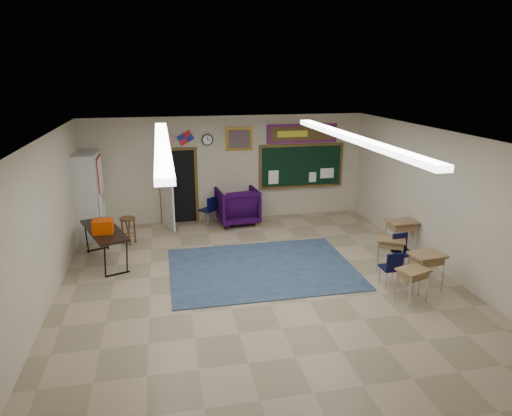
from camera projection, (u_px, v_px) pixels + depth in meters
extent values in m
plane|color=tan|center=(261.00, 285.00, 9.26)|extent=(9.00, 9.00, 0.00)
cube|color=beige|center=(227.00, 169.00, 13.05)|extent=(8.00, 0.04, 3.00)
cube|color=beige|center=(357.00, 346.00, 4.61)|extent=(8.00, 0.04, 3.00)
cube|color=beige|center=(40.00, 229.00, 8.04)|extent=(0.04, 9.00, 3.00)
cube|color=beige|center=(446.00, 203.00, 9.61)|extent=(0.04, 9.00, 3.00)
cube|color=beige|center=(261.00, 138.00, 8.40)|extent=(8.00, 9.00, 0.04)
cube|color=#38526B|center=(262.00, 268.00, 10.04)|extent=(4.00, 3.00, 0.02)
cube|color=black|center=(179.00, 186.00, 12.89)|extent=(0.95, 0.04, 2.10)
cube|color=silver|center=(167.00, 192.00, 12.42)|extent=(0.35, 0.86, 2.05)
cube|color=brown|center=(301.00, 166.00, 13.45)|extent=(2.55, 0.05, 1.30)
cube|color=black|center=(301.00, 166.00, 13.44)|extent=(2.40, 0.03, 1.15)
cube|color=brown|center=(301.00, 186.00, 13.57)|extent=(2.40, 0.12, 0.04)
cube|color=red|center=(302.00, 134.00, 13.18)|extent=(2.10, 0.04, 0.55)
cube|color=brown|center=(302.00, 134.00, 13.17)|extent=(1.90, 0.03, 0.40)
cube|color=#A0731F|center=(239.00, 139.00, 12.84)|extent=(0.75, 0.05, 0.65)
cube|color=#A51466|center=(239.00, 139.00, 12.83)|extent=(0.62, 0.03, 0.52)
cylinder|color=black|center=(207.00, 140.00, 12.67)|extent=(0.32, 0.05, 0.32)
cylinder|color=white|center=(207.00, 140.00, 12.65)|extent=(0.26, 0.02, 0.26)
cube|color=silver|center=(89.00, 195.00, 11.82)|extent=(0.55, 1.25, 2.20)
imported|color=black|center=(237.00, 206.00, 12.94)|extent=(1.20, 1.23, 1.03)
cube|color=olive|center=(391.00, 239.00, 9.84)|extent=(0.73, 0.67, 0.04)
cube|color=brown|center=(391.00, 244.00, 9.86)|extent=(0.63, 0.57, 0.12)
cube|color=olive|center=(402.00, 222.00, 10.71)|extent=(0.69, 0.53, 0.04)
cube|color=brown|center=(401.00, 226.00, 10.74)|extent=(0.60, 0.45, 0.13)
cube|color=olive|center=(414.00, 270.00, 8.44)|extent=(0.65, 0.56, 0.04)
cube|color=brown|center=(413.00, 274.00, 8.46)|extent=(0.56, 0.48, 0.11)
cube|color=olive|center=(427.00, 255.00, 8.89)|extent=(0.68, 0.54, 0.04)
cube|color=brown|center=(427.00, 260.00, 8.92)|extent=(0.59, 0.46, 0.13)
cube|color=black|center=(104.00, 230.00, 10.20)|extent=(1.25, 2.00, 0.05)
cube|color=#C23603|center=(103.00, 227.00, 9.91)|extent=(0.42, 0.32, 0.29)
cylinder|color=#533319|center=(128.00, 219.00, 11.33)|extent=(0.39, 0.39, 0.05)
torus|color=#533319|center=(129.00, 235.00, 11.45)|extent=(0.32, 0.32, 0.02)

